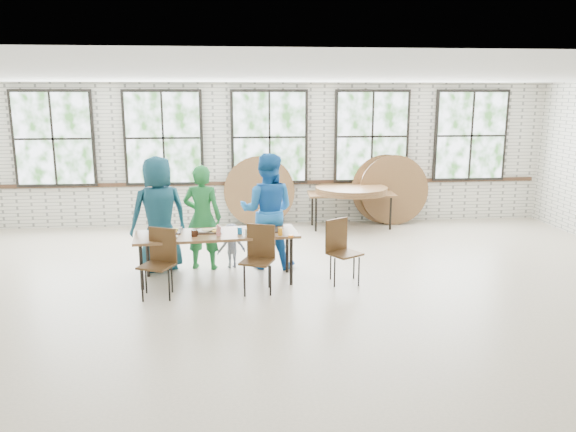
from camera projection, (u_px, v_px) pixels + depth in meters
name	position (u px, v px, depth m)	size (l,w,h in m)	color
room	(269.00, 139.00, 11.82)	(12.00, 12.00, 12.00)	beige
dining_table	(217.00, 236.00, 8.35)	(2.46, 1.02, 0.74)	brown
chair_near_left	(160.00, 257.00, 7.78)	(0.55, 0.54, 0.95)	#472E17
chair_near_right	(259.00, 252.00, 7.98)	(0.54, 0.53, 0.95)	#472E17
chair_spare	(341.00, 245.00, 8.36)	(0.57, 0.57, 0.95)	#472E17
adult_teal	(159.00, 214.00, 8.85)	(0.90, 0.58, 1.83)	navy
adult_green	(202.00, 217.00, 8.93)	(0.61, 0.40, 1.68)	#207836
toddler	(231.00, 246.00, 9.07)	(0.47, 0.27, 0.73)	#111C38
adult_blue	(267.00, 211.00, 9.01)	(0.90, 0.70, 1.86)	blue
storage_table	(351.00, 196.00, 11.73)	(1.84, 0.84, 0.74)	brown
tabletop_clutter	(223.00, 232.00, 8.34)	(1.93, 0.61, 0.11)	black
round_tops_stacked	(351.00, 190.00, 11.71)	(1.50, 1.50, 0.13)	brown
round_tops_leaning	(347.00, 191.00, 12.02)	(4.39, 0.37, 1.50)	brown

